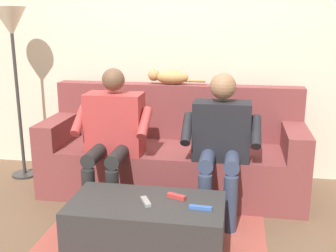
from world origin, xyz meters
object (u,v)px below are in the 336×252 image
object	(u,v)px
cat_on_backrest	(169,77)
remote_gray	(146,202)
remote_blue	(200,208)
person_right_seated	(112,131)
coffee_table	(147,228)
couch	(173,156)
remote_red	(176,196)
person_left_seated	(221,137)
floor_lamp	(12,35)

from	to	relation	value
cat_on_backrest	remote_gray	xyz separation A→B (m)	(-0.07, 1.31, -0.59)
remote_gray	remote_blue	world-z (taller)	same
person_right_seated	cat_on_backrest	size ratio (longest dim) A/B	2.15
coffee_table	couch	bearing A→B (deg)	-90.00
couch	remote_red	xyz separation A→B (m)	(-0.18, 0.97, 0.06)
couch	person_right_seated	bearing A→B (deg)	40.75
cat_on_backrest	remote_red	xyz separation A→B (m)	(-0.25, 1.21, -0.59)
person_left_seated	remote_red	distance (m)	0.69
coffee_table	cat_on_backrest	world-z (taller)	cat_on_backrest
couch	floor_lamp	bearing A→B (deg)	-3.64
coffee_table	floor_lamp	distance (m)	2.19
coffee_table	person_left_seated	distance (m)	0.91
remote_red	cat_on_backrest	bearing A→B (deg)	122.73
cat_on_backrest	coffee_table	bearing A→B (deg)	93.19
person_left_seated	cat_on_backrest	bearing A→B (deg)	-50.52
remote_blue	floor_lamp	bearing A→B (deg)	149.62
floor_lamp	remote_red	bearing A→B (deg)	146.95
remote_red	person_right_seated	bearing A→B (deg)	155.62
coffee_table	remote_blue	bearing A→B (deg)	172.52
floor_lamp	cat_on_backrest	bearing A→B (deg)	-174.32
person_left_seated	floor_lamp	world-z (taller)	floor_lamp
coffee_table	floor_lamp	world-z (taller)	floor_lamp
coffee_table	remote_red	bearing A→B (deg)	-154.74
person_left_seated	coffee_table	bearing A→B (deg)	58.41
person_right_seated	remote_blue	size ratio (longest dim) A/B	7.97
coffee_table	floor_lamp	xyz separation A→B (m)	(1.46, -1.15, 1.15)
coffee_table	remote_gray	bearing A→B (deg)	98.67
couch	floor_lamp	distance (m)	1.78
cat_on_backrest	remote_gray	distance (m)	1.44
coffee_table	remote_red	world-z (taller)	remote_red
remote_red	floor_lamp	size ratio (longest dim) A/B	0.08
couch	person_left_seated	bearing A→B (deg)	138.88
person_left_seated	remote_red	bearing A→B (deg)	67.84
remote_blue	remote_gray	bearing A→B (deg)	178.32
remote_gray	floor_lamp	xyz separation A→B (m)	(1.47, -1.17, 0.96)
person_left_seated	remote_blue	size ratio (longest dim) A/B	7.84
coffee_table	person_right_seated	size ratio (longest dim) A/B	0.88
couch	floor_lamp	size ratio (longest dim) A/B	1.40
couch	person_left_seated	xyz separation A→B (m)	(-0.42, 0.37, 0.29)
couch	remote_blue	size ratio (longest dim) A/B	15.93
couch	floor_lamp	world-z (taller)	floor_lamp
cat_on_backrest	floor_lamp	world-z (taller)	floor_lamp
cat_on_backrest	person_right_seated	bearing A→B (deg)	59.50
remote_gray	person_right_seated	bearing A→B (deg)	3.76
couch	coffee_table	bearing A→B (deg)	90.00
remote_gray	floor_lamp	distance (m)	2.10
couch	cat_on_backrest	xyz separation A→B (m)	(0.07, -0.23, 0.65)
cat_on_backrest	floor_lamp	bearing A→B (deg)	5.68
person_left_seated	floor_lamp	xyz separation A→B (m)	(1.89, -0.46, 0.72)
remote_red	floor_lamp	bearing A→B (deg)	168.02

